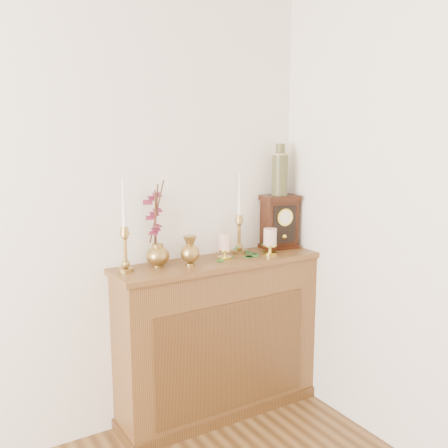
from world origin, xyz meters
TOP-DOWN VIEW (x-y plane):
  - room_walls at (0.00, 0.00)m, footprint 4.08×4.58m
  - console_shelf at (1.40, 2.10)m, footprint 1.24×0.34m
  - candlestick_left at (0.86, 2.14)m, footprint 0.08×0.08m
  - candlestick_center at (1.58, 2.16)m, footprint 0.08×0.08m
  - bud_vase at (1.20, 2.06)m, footprint 0.10×0.10m
  - ginger_jar at (1.04, 2.18)m, footprint 0.19×0.21m
  - pillar_candle_left at (1.43, 2.09)m, footprint 0.08×0.08m
  - pillar_candle_right at (1.72, 2.05)m, footprint 0.09×0.09m
  - ivy_garland at (1.55, 2.11)m, footprint 0.44×0.18m
  - mantel_clock at (1.87, 2.16)m, footprint 0.24×0.18m
  - ceramic_vase at (1.87, 2.17)m, footprint 0.10×0.10m

SIDE VIEW (x-z plane):
  - console_shelf at x=1.40m, z-range -0.03..0.90m
  - ivy_garland at x=1.55m, z-range 0.90..0.98m
  - bud_vase at x=1.20m, z-range 0.93..1.09m
  - pillar_candle_left at x=1.43m, z-range 0.93..1.09m
  - pillar_candle_right at x=1.72m, z-range 0.93..1.10m
  - candlestick_center at x=1.58m, z-range 0.85..1.32m
  - candlestick_left at x=0.86m, z-range 0.85..1.33m
  - mantel_clock at x=1.87m, z-range 0.93..1.26m
  - ginger_jar at x=1.04m, z-range 0.91..1.38m
  - ceramic_vase at x=1.87m, z-range 1.24..1.55m
  - room_walls at x=0.00m, z-range 0.36..3.00m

